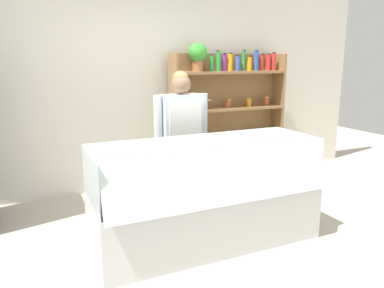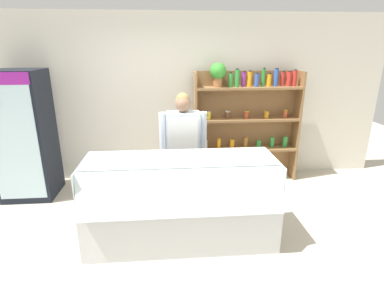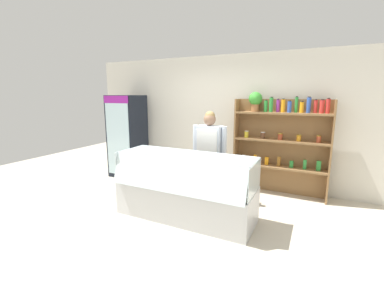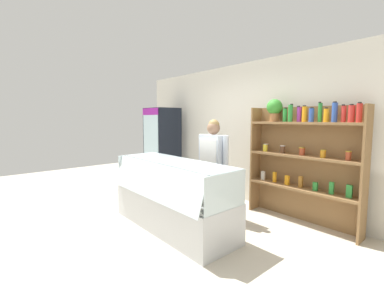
% 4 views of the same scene
% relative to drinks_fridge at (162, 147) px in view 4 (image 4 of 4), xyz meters
% --- Properties ---
extents(ground_plane, '(12.00, 12.00, 0.00)m').
position_rel_drinks_fridge_xyz_m(ground_plane, '(2.34, -1.36, -0.94)').
color(ground_plane, beige).
extents(back_wall, '(6.80, 0.10, 2.70)m').
position_rel_drinks_fridge_xyz_m(back_wall, '(2.34, 0.60, 0.41)').
color(back_wall, beige).
rests_on(back_wall, ground).
extents(drinks_fridge, '(0.72, 0.66, 1.88)m').
position_rel_drinks_fridge_xyz_m(drinks_fridge, '(0.00, 0.00, 0.00)').
color(drinks_fridge, black).
rests_on(drinks_fridge, ground).
extents(shelving_unit, '(1.72, 0.29, 1.95)m').
position_rel_drinks_fridge_xyz_m(shelving_unit, '(3.33, 0.34, 0.15)').
color(shelving_unit, olive).
rests_on(shelving_unit, ground).
extents(deli_display_case, '(2.13, 0.81, 1.01)m').
position_rel_drinks_fridge_xyz_m(deli_display_case, '(2.20, -1.32, -0.63)').
color(deli_display_case, silver).
rests_on(deli_display_case, ground).
extents(shop_clerk, '(0.63, 0.25, 1.62)m').
position_rel_drinks_fridge_xyz_m(shop_clerk, '(2.28, -0.54, 0.01)').
color(shop_clerk, '#2D2D38').
rests_on(shop_clerk, ground).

